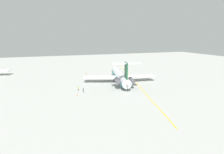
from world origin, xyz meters
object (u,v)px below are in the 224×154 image
Objects in this scene: main_jetliner at (120,76)px; ground_crew_portside at (83,90)px; safety_cone_nose at (77,95)px; ground_crew_near_nose at (86,73)px; ground_crew_near_tail at (78,88)px.

main_jetliner is 21.81× the size of ground_crew_portside.
ground_crew_near_nose is at bearing -17.07° from safety_cone_nose.
ground_crew_near_nose is 35.45m from ground_crew_portside.
main_jetliner is 22.44× the size of ground_crew_near_nose.
ground_crew_portside reaches higher than ground_crew_near_tail.
main_jetliner is at bearing -44.51° from ground_crew_near_tail.
ground_crew_portside is (-3.35, -1.36, 0.06)m from ground_crew_near_tail.
ground_crew_near_tail is at bearing -117.95° from ground_crew_near_nose.
safety_cone_nose is (-3.29, 2.94, -0.85)m from ground_crew_portside.
ground_crew_near_tail is (-31.03, 9.99, -0.03)m from ground_crew_near_nose.
main_jetliner reaches higher than ground_crew_near_nose.
safety_cone_nose is at bearing -166.26° from ground_crew_near_tail.
main_jetliner is 26.74m from safety_cone_nose.
ground_crew_near_nose is 1.03× the size of ground_crew_near_tail.
ground_crew_near_nose is 0.97× the size of ground_crew_portside.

